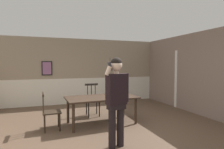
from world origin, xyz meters
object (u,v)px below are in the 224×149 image
dining_table (102,100)px  person_figure (117,96)px  chair_by_doorway (93,100)px  chair_near_window (50,112)px

dining_table → person_figure: 1.51m
dining_table → chair_by_doorway: (-0.05, 0.86, -0.17)m
dining_table → person_figure: (-0.13, -1.46, 0.35)m
dining_table → chair_near_window: size_ratio=2.10×
chair_near_window → chair_by_doorway: (1.27, 0.94, 0.02)m
dining_table → chair_near_window: chair_near_window is taller
chair_near_window → chair_by_doorway: chair_by_doorway is taller
dining_table → chair_near_window: 1.34m
chair_near_window → dining_table: bearing=91.3°
dining_table → chair_near_window: bearing=-176.8°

